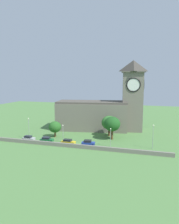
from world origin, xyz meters
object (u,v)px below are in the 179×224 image
(streetlamp_west_end, at_px, (29,125))
(streetlamp_west_mid, at_px, (63,130))
(streetlamp_central, at_px, (111,134))
(car_green, at_px, (47,140))
(tree_by_tower, at_px, (55,127))
(car_silver, at_px, (29,138))
(church, at_px, (104,109))
(tree_churchyard, at_px, (109,123))
(streetlamp_east_mid, at_px, (153,133))
(car_yellow, at_px, (68,142))
(tree_riverside_east, at_px, (112,124))
(car_blue, at_px, (88,143))

(streetlamp_west_end, height_order, streetlamp_west_mid, streetlamp_west_end)
(streetlamp_west_end, distance_m, streetlamp_central, 29.55)
(car_green, distance_m, tree_by_tower, 7.77)
(car_green, bearing_deg, car_silver, -179.29)
(church, height_order, tree_churchyard, church)
(church, relative_size, tree_by_tower, 6.31)
(streetlamp_west_end, relative_size, streetlamp_west_mid, 1.26)
(car_silver, xyz_separation_m, streetlamp_east_mid, (41.31, 3.03, 4.11))
(car_green, xyz_separation_m, streetlamp_central, (21.56, 1.60, 3.14))
(car_yellow, bearing_deg, car_green, 177.89)
(car_green, xyz_separation_m, tree_riverside_east, (20.41, 9.94, 4.61))
(church, xyz_separation_m, car_green, (-14.31, -24.24, -7.69))
(car_blue, height_order, streetlamp_west_mid, streetlamp_west_mid)
(streetlamp_west_mid, distance_m, streetlamp_central, 16.35)
(tree_riverside_east, bearing_deg, tree_by_tower, -172.56)
(streetlamp_west_end, relative_size, streetlamp_central, 1.26)
(church, bearing_deg, streetlamp_west_mid, -112.07)
(tree_by_tower, bearing_deg, tree_churchyard, 20.49)
(streetlamp_west_mid, height_order, streetlamp_central, streetlamp_west_mid)
(streetlamp_east_mid, distance_m, tree_riverside_east, 15.65)
(streetlamp_east_mid, relative_size, tree_riverside_east, 0.93)
(car_green, distance_m, streetlamp_west_mid, 6.36)
(car_blue, bearing_deg, tree_by_tower, 154.89)
(church, distance_m, tree_riverside_east, 15.84)
(car_silver, distance_m, tree_riverside_east, 29.48)
(streetlamp_central, bearing_deg, streetlamp_east_mid, 5.94)
(streetlamp_west_end, bearing_deg, car_yellow, -8.28)
(car_silver, height_order, streetlamp_west_mid, streetlamp_west_mid)
(streetlamp_east_mid, bearing_deg, tree_churchyard, 144.62)
(streetlamp_west_end, bearing_deg, tree_riverside_east, 15.61)
(car_green, bearing_deg, tree_riverside_east, 25.98)
(car_yellow, relative_size, streetlamp_central, 0.77)
(tree_riverside_east, bearing_deg, car_green, -154.02)
(car_yellow, xyz_separation_m, car_blue, (6.69, 0.53, 0.07))
(car_yellow, bearing_deg, streetlamp_central, 7.90)
(tree_by_tower, bearing_deg, car_blue, -25.11)
(car_yellow, distance_m, streetlamp_west_end, 16.54)
(car_yellow, bearing_deg, streetlamp_east_mid, 6.95)
(tree_riverside_east, relative_size, tree_by_tower, 1.40)
(church, relative_size, car_blue, 8.39)
(church, bearing_deg, car_silver, -131.11)
(car_silver, xyz_separation_m, streetlamp_west_mid, (12.14, 1.90, 3.19))
(car_blue, bearing_deg, car_yellow, -175.44)
(streetlamp_west_end, height_order, tree_riverside_east, tree_riverside_east)
(car_yellow, bearing_deg, streetlamp_west_end, 171.72)
(tree_churchyard, xyz_separation_m, tree_by_tower, (-18.79, -7.02, -1.35))
(church, bearing_deg, car_yellow, -104.64)
(car_blue, bearing_deg, streetlamp_west_mid, 170.49)
(car_blue, height_order, tree_churchyard, tree_churchyard)
(church, xyz_separation_m, streetlamp_west_mid, (-9.09, -22.42, -4.54))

